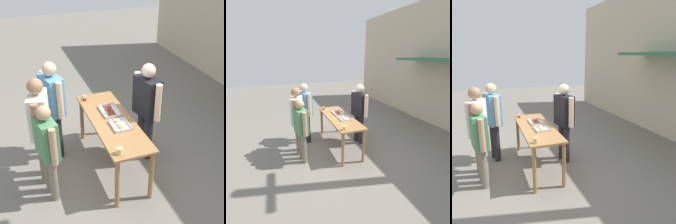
# 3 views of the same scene
# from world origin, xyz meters

# --- Properties ---
(ground_plane) EXTENTS (24.00, 24.00, 0.00)m
(ground_plane) POSITION_xyz_m (0.00, 0.00, 0.00)
(ground_plane) COLOR slate
(serving_table) EXTENTS (2.04, 0.67, 0.91)m
(serving_table) POSITION_xyz_m (0.00, 0.00, 0.78)
(serving_table) COLOR olive
(serving_table) RESTS_ON ground
(food_tray_sausages) EXTENTS (0.45, 0.29, 0.04)m
(food_tray_sausages) POSITION_xyz_m (-0.27, 0.05, 0.92)
(food_tray_sausages) COLOR silver
(food_tray_sausages) RESTS_ON serving_table
(food_tray_buns) EXTENTS (0.36, 0.28, 0.06)m
(food_tray_buns) POSITION_xyz_m (0.21, 0.05, 0.93)
(food_tray_buns) COLOR silver
(food_tray_buns) RESTS_ON serving_table
(condiment_jar_mustard) EXTENTS (0.06, 0.06, 0.06)m
(condiment_jar_mustard) POSITION_xyz_m (-0.89, -0.22, 0.94)
(condiment_jar_mustard) COLOR gold
(condiment_jar_mustard) RESTS_ON serving_table
(condiment_jar_ketchup) EXTENTS (0.06, 0.06, 0.06)m
(condiment_jar_ketchup) POSITION_xyz_m (-0.80, -0.23, 0.94)
(condiment_jar_ketchup) COLOR #B22319
(condiment_jar_ketchup) RESTS_ON serving_table
(beer_cup) EXTENTS (0.09, 0.09, 0.10)m
(beer_cup) POSITION_xyz_m (0.87, -0.21, 0.96)
(beer_cup) COLOR #DBC67A
(beer_cup) RESTS_ON serving_table
(person_server_behind_table) EXTENTS (0.68, 0.35, 1.77)m
(person_server_behind_table) POSITION_xyz_m (-0.07, 0.65, 1.04)
(person_server_behind_table) COLOR #232328
(person_server_behind_table) RESTS_ON ground
(person_customer_holding_hotdog) EXTENTS (0.65, 0.38, 1.78)m
(person_customer_holding_hotdog) POSITION_xyz_m (-0.65, -0.83, 1.05)
(person_customer_holding_hotdog) COLOR #232328
(person_customer_holding_hotdog) RESTS_ON ground
(person_customer_with_cup) EXTENTS (0.61, 0.32, 1.57)m
(person_customer_with_cup) POSITION_xyz_m (0.38, -1.12, 0.93)
(person_customer_with_cup) COLOR #756B5B
(person_customer_with_cup) RESTS_ON ground
(person_customer_waiting_in_line) EXTENTS (0.66, 0.37, 1.79)m
(person_customer_waiting_in_line) POSITION_xyz_m (-0.05, -1.14, 1.06)
(person_customer_waiting_in_line) COLOR #756B5B
(person_customer_waiting_in_line) RESTS_ON ground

